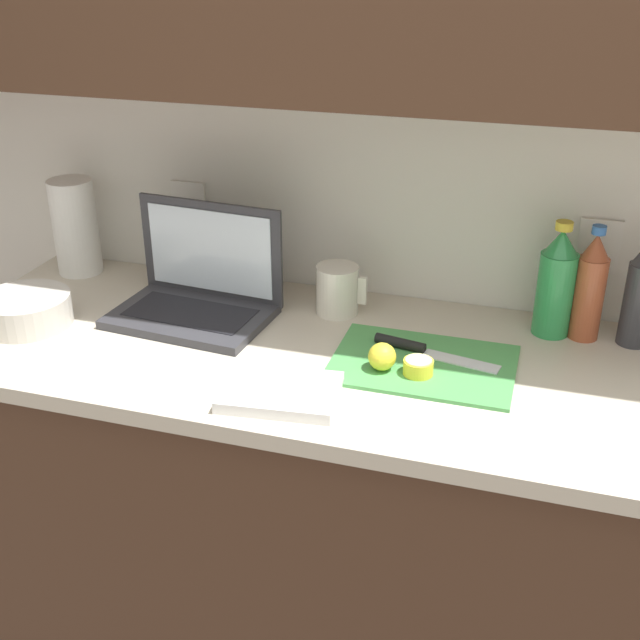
% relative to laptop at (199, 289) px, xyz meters
% --- Properties ---
extents(wall_back, '(5.20, 0.38, 2.60)m').
position_rel_laptop_xyz_m(wall_back, '(0.67, 0.16, 0.58)').
color(wall_back, white).
rests_on(wall_back, ground_plane).
extents(counter_unit, '(2.41, 0.65, 0.92)m').
position_rel_laptop_xyz_m(counter_unit, '(0.70, -0.09, -0.51)').
color(counter_unit, '#472D1E').
rests_on(counter_unit, ground_plane).
extents(laptop, '(0.37, 0.26, 0.25)m').
position_rel_laptop_xyz_m(laptop, '(0.00, 0.00, 0.00)').
color(laptop, '#333338').
rests_on(laptop, counter_unit).
extents(cutting_board, '(0.37, 0.26, 0.01)m').
position_rel_laptop_xyz_m(cutting_board, '(0.54, -0.09, -0.06)').
color(cutting_board, '#4C9E51').
rests_on(cutting_board, counter_unit).
extents(knife, '(0.27, 0.08, 0.02)m').
position_rel_laptop_xyz_m(knife, '(0.52, -0.06, -0.04)').
color(knife, silver).
rests_on(knife, cutting_board).
extents(lemon_half_cut, '(0.06, 0.06, 0.03)m').
position_rel_laptop_xyz_m(lemon_half_cut, '(0.54, -0.15, -0.04)').
color(lemon_half_cut, yellow).
rests_on(lemon_half_cut, cutting_board).
extents(lemon_whole_beside, '(0.06, 0.06, 0.06)m').
position_rel_laptop_xyz_m(lemon_whole_beside, '(0.47, -0.15, -0.02)').
color(lemon_whole_beside, yellow).
rests_on(lemon_whole_beside, cutting_board).
extents(bottle_green_soda, '(0.07, 0.07, 0.25)m').
position_rel_laptop_xyz_m(bottle_green_soda, '(0.95, 0.13, 0.06)').
color(bottle_green_soda, '#333338').
rests_on(bottle_green_soda, counter_unit).
extents(bottle_oil_tall, '(0.07, 0.07, 0.26)m').
position_rel_laptop_xyz_m(bottle_oil_tall, '(0.85, 0.13, 0.06)').
color(bottle_oil_tall, '#A34C2D').
rests_on(bottle_oil_tall, counter_unit).
extents(bottle_water_clear, '(0.08, 0.08, 0.26)m').
position_rel_laptop_xyz_m(bottle_water_clear, '(0.78, 0.13, 0.06)').
color(bottle_water_clear, '#2D934C').
rests_on(bottle_water_clear, counter_unit).
extents(measuring_cup, '(0.12, 0.10, 0.11)m').
position_rel_laptop_xyz_m(measuring_cup, '(0.30, 0.09, -0.00)').
color(measuring_cup, silver).
rests_on(measuring_cup, counter_unit).
extents(bowl_white, '(0.20, 0.20, 0.07)m').
position_rel_laptop_xyz_m(bowl_white, '(-0.35, -0.17, -0.02)').
color(bowl_white, beige).
rests_on(bowl_white, counter_unit).
extents(paper_towel_roll, '(0.11, 0.11, 0.24)m').
position_rel_laptop_xyz_m(paper_towel_roll, '(-0.40, 0.14, 0.06)').
color(paper_towel_roll, white).
rests_on(paper_towel_roll, counter_unit).
extents(dish_towel, '(0.24, 0.18, 0.02)m').
position_rel_laptop_xyz_m(dish_towel, '(0.30, -0.30, -0.05)').
color(dish_towel, white).
rests_on(dish_towel, counter_unit).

